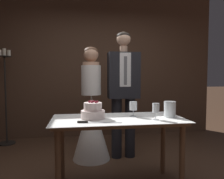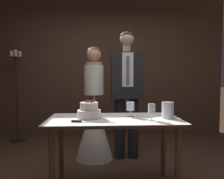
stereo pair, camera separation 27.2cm
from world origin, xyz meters
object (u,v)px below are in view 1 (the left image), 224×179
at_px(candle_stand, 6,97).
at_px(wine_glass_near, 133,107).
at_px(cake_table, 118,127).
at_px(tiered_cake, 93,112).
at_px(cake_knife, 91,122).
at_px(wine_glass_middle, 156,108).
at_px(bride, 91,118).
at_px(groom, 123,88).
at_px(hurricane_candle, 170,110).

bearing_deg(candle_stand, wine_glass_near, -42.58).
height_order(cake_table, tiered_cake, tiered_cake).
height_order(cake_knife, wine_glass_middle, wine_glass_middle).
height_order(wine_glass_near, wine_glass_middle, wine_glass_middle).
bearing_deg(bride, candle_stand, 147.22).
relative_size(cake_table, groom, 0.76).
distance_m(wine_glass_middle, hurricane_candle, 0.23).
xyz_separation_m(wine_glass_near, wine_glass_middle, (0.19, -0.21, 0.01)).
bearing_deg(cake_knife, wine_glass_middle, 12.50).
relative_size(wine_glass_middle, groom, 0.09).
distance_m(cake_table, cake_knife, 0.37).
bearing_deg(wine_glass_middle, candle_stand, 136.88).
bearing_deg(cake_knife, tiered_cake, 89.21).
height_order(cake_table, wine_glass_near, wine_glass_near).
bearing_deg(cake_table, tiered_cake, 174.81).
distance_m(cake_knife, wine_glass_near, 0.56).
bearing_deg(groom, bride, 179.92).
relative_size(wine_glass_near, wine_glass_middle, 0.98).
bearing_deg(wine_glass_near, groom, 86.19).
distance_m(wine_glass_near, wine_glass_middle, 0.28).
bearing_deg(hurricane_candle, groom, 110.88).
bearing_deg(hurricane_candle, wine_glass_near, 166.02).
bearing_deg(cake_table, candle_stand, 133.36).
relative_size(tiered_cake, wine_glass_near, 1.51).
relative_size(groom, candle_stand, 1.09).
bearing_deg(cake_table, hurricane_candle, -2.96).
bearing_deg(candle_stand, bride, -32.78).
bearing_deg(hurricane_candle, bride, 132.53).
height_order(wine_glass_near, bride, bride).
bearing_deg(wine_glass_middle, cake_knife, -175.56).
xyz_separation_m(bride, candle_stand, (-1.44, 0.93, 0.24)).
height_order(cake_table, cake_knife, cake_knife).
distance_m(cake_knife, candle_stand, 2.40).
relative_size(wine_glass_near, hurricane_candle, 0.96).
xyz_separation_m(tiered_cake, candle_stand, (-1.41, 1.75, 0.01)).
bearing_deg(hurricane_candle, tiered_cake, 176.33).
relative_size(hurricane_candle, groom, 0.09).
bearing_deg(wine_glass_near, hurricane_candle, -13.98).
bearing_deg(wine_glass_middle, tiered_cake, 165.51).
bearing_deg(hurricane_candle, wine_glass_middle, -151.11).
xyz_separation_m(cake_table, wine_glass_middle, (0.37, -0.14, 0.22)).
xyz_separation_m(tiered_cake, hurricane_candle, (0.84, -0.05, 0.01)).
relative_size(cake_table, hurricane_candle, 8.05).
height_order(cake_table, hurricane_candle, hurricane_candle).
bearing_deg(wine_glass_near, wine_glass_middle, -48.05).
distance_m(wine_glass_near, groom, 0.80).
relative_size(cake_knife, candle_stand, 0.25).
bearing_deg(cake_table, wine_glass_middle, -20.78).
xyz_separation_m(cake_knife, wine_glass_near, (0.48, 0.26, 0.10)).
relative_size(wine_glass_middle, hurricane_candle, 0.98).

